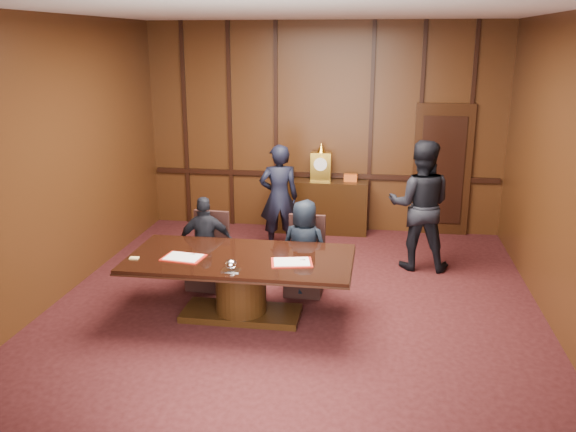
% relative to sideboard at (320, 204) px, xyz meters
% --- Properties ---
extents(room, '(7.00, 7.04, 3.50)m').
position_rel_sideboard_xyz_m(room, '(0.07, -3.12, 1.24)').
color(room, black).
rests_on(room, ground).
extents(sideboard, '(1.60, 0.45, 1.54)m').
position_rel_sideboard_xyz_m(sideboard, '(0.00, 0.00, 0.00)').
color(sideboard, black).
rests_on(sideboard, ground).
extents(conference_table, '(2.62, 1.32, 0.76)m').
position_rel_sideboard_xyz_m(conference_table, '(-0.59, -3.50, 0.02)').
color(conference_table, black).
rests_on(conference_table, ground).
extents(folder_left, '(0.50, 0.39, 0.02)m').
position_rel_sideboard_xyz_m(folder_left, '(-1.23, -3.65, 0.28)').
color(folder_left, '#B11B10').
rests_on(folder_left, conference_table).
extents(folder_right, '(0.52, 0.42, 0.02)m').
position_rel_sideboard_xyz_m(folder_right, '(0.03, -3.62, 0.28)').
color(folder_right, '#B11B10').
rests_on(folder_right, conference_table).
extents(inkstand, '(0.20, 0.14, 0.12)m').
position_rel_sideboard_xyz_m(inkstand, '(-0.59, -3.95, 0.33)').
color(inkstand, white).
rests_on(inkstand, conference_table).
extents(notepad, '(0.10, 0.07, 0.01)m').
position_rel_sideboard_xyz_m(notepad, '(-1.78, -3.75, 0.28)').
color(notepad, '#F1CC75').
rests_on(notepad, conference_table).
extents(chair_left, '(0.52, 0.52, 0.99)m').
position_rel_sideboard_xyz_m(chair_left, '(-1.24, -2.62, -0.19)').
color(chair_left, black).
rests_on(chair_left, ground).
extents(chair_right, '(0.49, 0.49, 0.99)m').
position_rel_sideboard_xyz_m(chair_right, '(0.06, -2.62, -0.19)').
color(chair_right, black).
rests_on(chair_right, ground).
extents(signatory_left, '(0.78, 0.46, 1.25)m').
position_rel_sideboard_xyz_m(signatory_left, '(-1.24, -2.70, 0.14)').
color(signatory_left, black).
rests_on(signatory_left, ground).
extents(signatory_right, '(0.68, 0.51, 1.26)m').
position_rel_sideboard_xyz_m(signatory_right, '(0.06, -2.70, 0.14)').
color(signatory_right, black).
rests_on(signatory_right, ground).
extents(witness_left, '(0.69, 0.54, 1.67)m').
position_rel_sideboard_xyz_m(witness_left, '(-0.55, -0.99, 0.35)').
color(witness_left, black).
rests_on(witness_left, ground).
extents(witness_right, '(0.95, 0.76, 1.86)m').
position_rel_sideboard_xyz_m(witness_right, '(1.56, -1.50, 0.45)').
color(witness_right, black).
rests_on(witness_right, ground).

